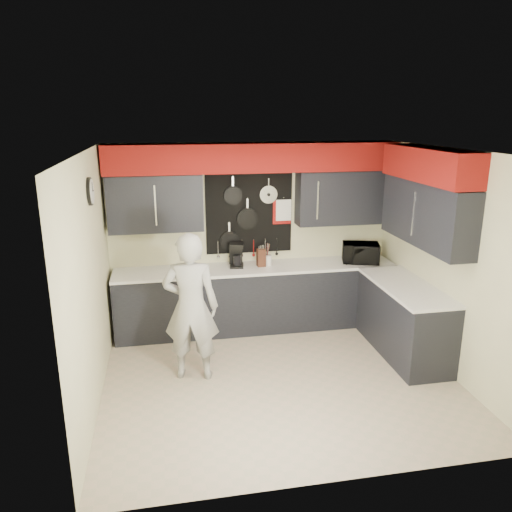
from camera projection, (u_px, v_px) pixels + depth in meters
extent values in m
plane|color=tan|center=(279.00, 378.00, 5.82)|extent=(4.00, 4.00, 0.00)
cube|color=beige|center=(252.00, 235.00, 7.11)|extent=(4.00, 0.01, 2.60)
cube|color=black|center=(155.00, 203.00, 6.58)|extent=(1.24, 0.32, 0.75)
cube|color=black|center=(343.00, 197.00, 7.04)|extent=(1.34, 0.32, 0.75)
cube|color=maroon|center=(255.00, 158.00, 6.64)|extent=(3.94, 0.36, 0.38)
cube|color=black|center=(249.00, 213.00, 7.00)|extent=(1.22, 0.03, 1.15)
cylinder|color=black|center=(233.00, 196.00, 6.85)|extent=(0.26, 0.04, 0.26)
cylinder|color=black|center=(247.00, 219.00, 6.98)|extent=(0.30, 0.04, 0.30)
cylinder|color=black|center=(229.00, 241.00, 7.02)|extent=(0.27, 0.04, 0.27)
cylinder|color=silver|center=(268.00, 195.00, 6.94)|extent=(0.25, 0.02, 0.25)
cube|color=#940D0B|center=(282.00, 212.00, 7.06)|extent=(0.26, 0.01, 0.34)
cube|color=white|center=(284.00, 210.00, 7.04)|extent=(0.22, 0.01, 0.30)
cylinder|color=silver|center=(218.00, 249.00, 7.03)|extent=(0.01, 0.01, 0.20)
cylinder|color=silver|center=(230.00, 248.00, 7.06)|extent=(0.01, 0.01, 0.20)
cylinder|color=silver|center=(242.00, 248.00, 7.09)|extent=(0.01, 0.01, 0.20)
cylinder|color=silver|center=(254.00, 247.00, 7.12)|extent=(0.01, 0.01, 0.20)
cylinder|color=silver|center=(265.00, 246.00, 7.15)|extent=(0.01, 0.01, 0.20)
cylinder|color=silver|center=(277.00, 246.00, 7.18)|extent=(0.01, 0.01, 0.20)
cube|color=beige|center=(447.00, 262.00, 5.81)|extent=(0.01, 3.50, 2.60)
cube|color=black|center=(426.00, 213.00, 5.92)|extent=(0.32, 1.70, 0.75)
cube|color=maroon|center=(429.00, 165.00, 5.76)|extent=(0.36, 1.70, 0.38)
cube|color=beige|center=(91.00, 283.00, 5.10)|extent=(0.01, 3.50, 2.60)
cylinder|color=black|center=(90.00, 191.00, 5.24)|extent=(0.04, 0.30, 0.30)
cylinder|color=white|center=(92.00, 191.00, 5.25)|extent=(0.01, 0.26, 0.26)
cube|color=black|center=(256.00, 299.00, 7.07)|extent=(3.90, 0.60, 0.88)
cube|color=white|center=(256.00, 268.00, 6.92)|extent=(3.90, 0.63, 0.04)
cube|color=black|center=(404.00, 320.00, 6.33)|extent=(0.60, 1.60, 0.88)
cube|color=white|center=(406.00, 286.00, 6.20)|extent=(0.63, 1.60, 0.04)
cube|color=black|center=(260.00, 332.00, 6.93)|extent=(3.90, 0.06, 0.10)
imported|color=black|center=(360.00, 253.00, 7.09)|extent=(0.58, 0.47, 0.28)
cube|color=#3C1A13|center=(261.00, 258.00, 6.91)|extent=(0.12, 0.12, 0.24)
cylinder|color=silver|center=(268.00, 260.00, 6.97)|extent=(0.11, 0.11, 0.14)
cube|color=black|center=(237.00, 266.00, 6.91)|extent=(0.22, 0.25, 0.03)
cube|color=black|center=(236.00, 253.00, 6.95)|extent=(0.19, 0.09, 0.31)
cube|color=black|center=(237.00, 245.00, 6.83)|extent=(0.22, 0.25, 0.06)
cylinder|color=black|center=(237.00, 260.00, 6.87)|extent=(0.11, 0.11, 0.14)
imported|color=#ABABA8|center=(191.00, 307.00, 5.62)|extent=(0.70, 0.53, 1.73)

